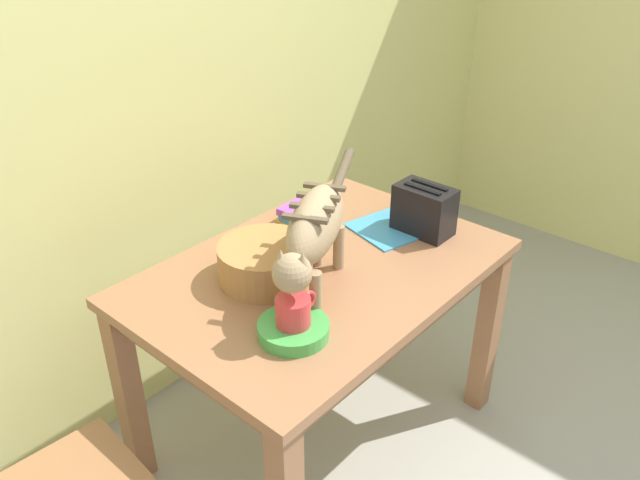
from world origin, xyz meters
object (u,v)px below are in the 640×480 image
Objects in this scene: saucer_bowl at (293,330)px; book_stack at (304,213)px; dining_table at (320,292)px; coffee_mug at (294,311)px; toaster at (424,210)px; magazine at (395,226)px; cat at (314,230)px; wicker_basket at (265,261)px.

book_stack is at bearing 40.13° from saucer_bowl.
book_stack is at bearing 51.65° from dining_table.
coffee_mug is 0.68× the size of toaster.
toaster is (0.72, 0.06, 0.07)m from saucer_bowl.
coffee_mug is at bearing -150.12° from dining_table.
dining_table is 0.37m from saucer_bowl.
coffee_mug is (-0.31, -0.18, 0.18)m from dining_table.
dining_table is at bearing 29.88° from coffee_mug.
magazine reaches higher than dining_table.
toaster is (0.72, 0.06, 0.00)m from coffee_mug.
cat is 2.29× the size of wicker_basket.
toaster is at bearing 4.91° from coffee_mug.
toaster is (0.41, -0.11, 0.18)m from dining_table.
wicker_basket is at bearing 60.25° from coffee_mug.
cat is 0.50m from book_stack.
dining_table is 4.05× the size of wicker_basket.
book_stack is (0.51, 0.43, -0.05)m from coffee_mug.
coffee_mug is (-0.19, -0.10, -0.13)m from cat.
saucer_bowl is 0.67m from book_stack.
saucer_bowl is at bearing -180.00° from coffee_mug.
toaster is at bearing -120.02° from cat.
wicker_basket is at bearing 59.75° from saucer_bowl.
cat is 0.29m from saucer_bowl.
cat is 4.02× the size of book_stack.
coffee_mug is at bearing -153.20° from magazine.
wicker_basket is at bearing -12.65° from cat.
coffee_mug is at bearing -139.70° from book_stack.
saucer_bowl reaches higher than dining_table.
wicker_basket reaches higher than saucer_bowl.
toaster is (0.53, -0.03, -0.13)m from cat.
wicker_basket is (-0.16, 0.08, 0.16)m from dining_table.
cat reaches higher than coffee_mug.
coffee_mug is 0.30m from wicker_basket.
wicker_basket reaches higher than magazine.
wicker_basket is 1.46× the size of toaster.
book_stack is 0.57× the size of wicker_basket.
dining_table is at bearing -128.35° from book_stack.
saucer_bowl is at bearing -139.87° from book_stack.
wicker_basket is (-0.36, -0.17, 0.03)m from book_stack.
saucer_bowl is 1.43× the size of coffee_mug.
magazine is at bearing 111.25° from toaster.
coffee_mug is at bearing 0.00° from saucer_bowl.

